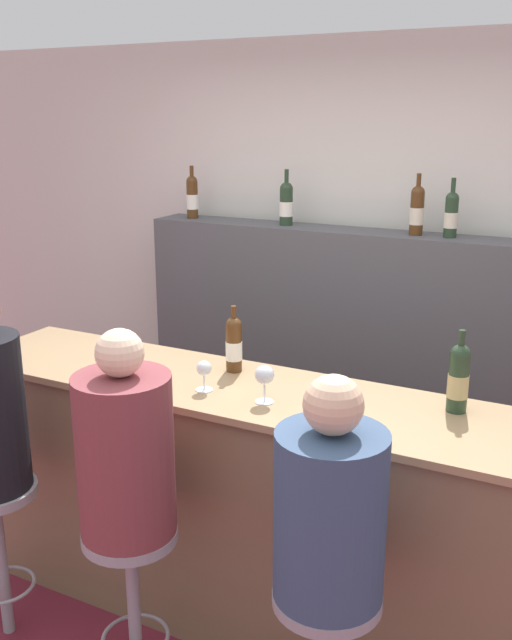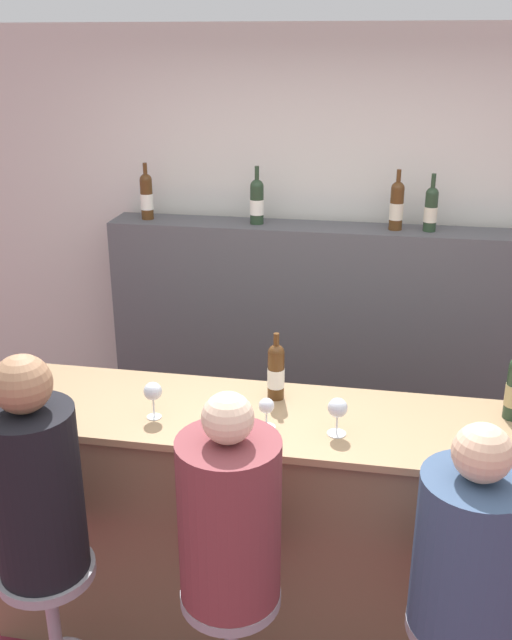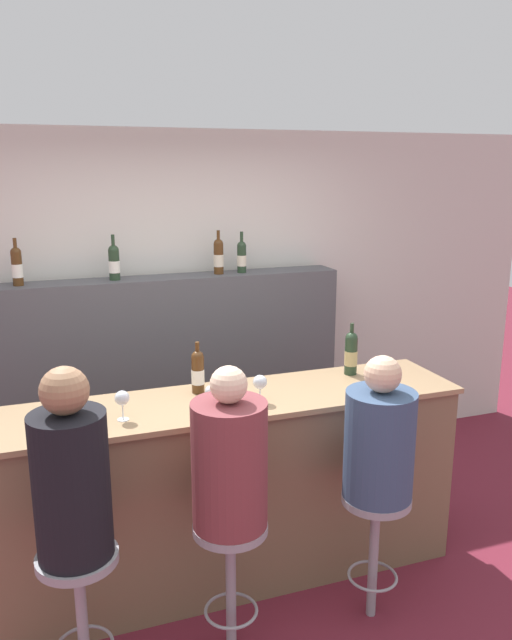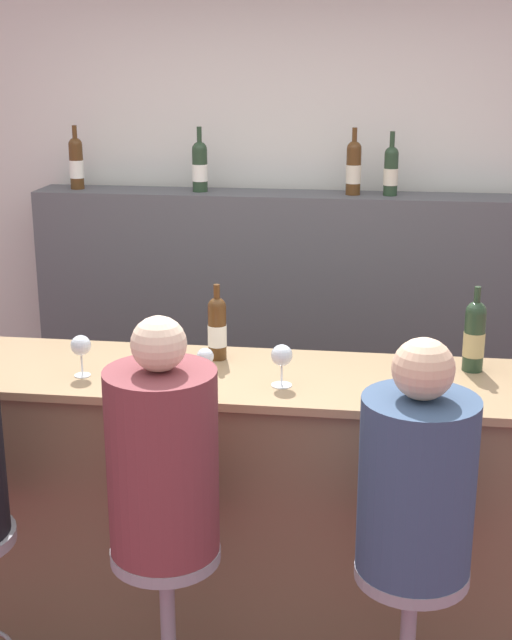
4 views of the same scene
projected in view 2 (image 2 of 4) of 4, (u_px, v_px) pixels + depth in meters
The scene contains 16 objects.
wall_back at pixel (333, 261), 4.18m from camera, with size 6.40×0.05×2.60m.
bar_counter at pixel (298, 530), 3.05m from camera, with size 2.65×0.60×1.10m.
back_bar_cabinet at pixel (326, 357), 4.16m from camera, with size 2.48×0.28×1.56m.
wine_bottle_counter_0 at pixel (276, 371), 2.97m from camera, with size 0.07×0.07×0.29m.
wine_bottle_backbar_0 at pixel (147, 196), 4.00m from camera, with size 0.07×0.07×0.32m.
wine_bottle_backbar_1 at pixel (257, 201), 3.90m from camera, with size 0.08×0.08×0.32m.
wine_bottle_backbar_2 at pixel (397, 205), 3.77m from camera, with size 0.07×0.07×0.32m.
wine_bottle_backbar_3 at pixel (431, 209), 3.75m from camera, with size 0.07×0.07×0.30m.
wine_glass_0 at pixel (153, 392), 2.81m from camera, with size 0.07×0.07×0.15m.
wine_glass_1 at pixel (266, 408), 2.75m from camera, with size 0.07×0.07×0.13m.
wine_glass_2 at pixel (338, 409), 2.69m from camera, with size 0.08×0.08×0.15m.
bar_stool_left at pixel (51, 601), 2.67m from camera, with size 0.35×0.35×0.70m.
guest_seated_left at pixel (35, 481), 2.48m from camera, with size 0.32×0.32×0.85m.
bar_stool_middle at pixel (231, 626), 2.55m from camera, with size 0.35×0.35×0.70m.
guest_seated_middle at pixel (229, 513), 2.38m from camera, with size 0.35×0.35×0.77m.
guest_seated_right at pixel (470, 545), 2.25m from camera, with size 0.35×0.35×0.74m.
Camera 2 is at (0.27, -2.23, 2.50)m, focal length 40.00 mm.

